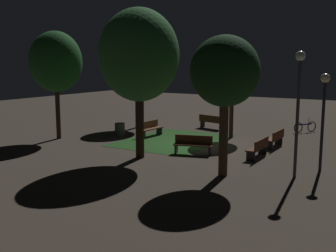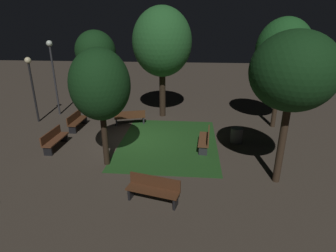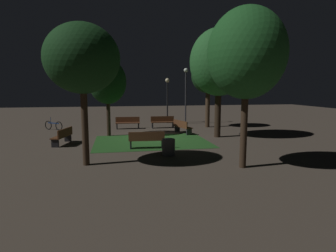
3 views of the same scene
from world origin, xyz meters
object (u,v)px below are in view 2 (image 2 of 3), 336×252
(tree_near_wall, at_px, (293,72))
(tree_tall_center, at_px, (162,43))
(bench_front_right, at_px, (54,139))
(bench_corner, at_px, (130,117))
(bench_back_row, at_px, (206,139))
(lamp_post_plaza_west, at_px, (31,78))
(bench_front_left, at_px, (77,120))
(bench_near_trees, at_px, (153,189))
(tree_left_canopy, at_px, (100,85))
(lamp_post_plaza_east, at_px, (53,66))
(tree_back_left, at_px, (96,52))
(trash_bin, at_px, (236,135))
(tree_lawn_side, at_px, (283,51))

(tree_near_wall, bearing_deg, tree_tall_center, -145.15)
(bench_front_right, distance_m, bench_corner, 4.54)
(bench_front_right, xyz_separation_m, tree_near_wall, (2.05, 9.79, 3.66))
(bench_back_row, relative_size, lamp_post_plaza_west, 0.47)
(bench_front_left, xyz_separation_m, bench_near_trees, (6.36, 5.32, 0.00))
(tree_left_canopy, distance_m, lamp_post_plaza_east, 8.18)
(tree_back_left, bearing_deg, lamp_post_plaza_east, -64.42)
(bench_back_row, distance_m, tree_left_canopy, 5.53)
(lamp_post_plaza_east, distance_m, lamp_post_plaza_west, 1.68)
(tree_left_canopy, bearing_deg, tree_tall_center, 165.96)
(bench_back_row, distance_m, tree_near_wall, 5.22)
(tree_left_canopy, bearing_deg, lamp_post_plaza_west, -130.00)
(tree_near_wall, distance_m, tree_tall_center, 9.04)
(tree_near_wall, bearing_deg, trash_bin, -164.27)
(tree_near_wall, relative_size, tree_lawn_side, 0.92)
(lamp_post_plaza_west, bearing_deg, tree_tall_center, 103.66)
(bench_back_row, bearing_deg, bench_front_left, -105.55)
(tree_left_canopy, height_order, trash_bin, tree_left_canopy)
(bench_near_trees, distance_m, tree_lawn_side, 10.40)
(bench_corner, relative_size, bench_back_row, 1.02)
(bench_front_left, distance_m, lamp_post_plaza_east, 4.20)
(bench_front_right, height_order, trash_bin, bench_front_right)
(bench_front_left, distance_m, tree_near_wall, 11.46)
(bench_front_left, relative_size, bench_corner, 0.97)
(bench_front_right, height_order, bench_near_trees, same)
(tree_near_wall, distance_m, lamp_post_plaza_west, 13.89)
(bench_front_left, xyz_separation_m, tree_tall_center, (-2.70, 4.64, 4.09))
(bench_corner, height_order, bench_near_trees, same)
(tree_left_canopy, height_order, tree_lawn_side, tree_lawn_side)
(bench_front_right, relative_size, bench_back_row, 0.99)
(tree_lawn_side, relative_size, lamp_post_plaza_west, 1.55)
(tree_left_canopy, bearing_deg, trash_bin, 115.58)
(bench_front_left, height_order, lamp_post_plaza_west, lamp_post_plaza_west)
(tree_tall_center, bearing_deg, lamp_post_plaza_east, -87.11)
(tree_tall_center, bearing_deg, bench_back_row, 28.70)
(bench_corner, bearing_deg, tree_lawn_side, 92.97)
(bench_back_row, relative_size, tree_near_wall, 0.33)
(bench_front_left, bearing_deg, tree_lawn_side, 96.49)
(bench_near_trees, relative_size, tree_back_left, 0.35)
(bench_corner, xyz_separation_m, trash_bin, (2.03, 5.91, -0.10))
(tree_back_left, bearing_deg, bench_near_trees, 27.29)
(bench_back_row, height_order, lamp_post_plaza_east, lamp_post_plaza_east)
(bench_front_left, relative_size, lamp_post_plaza_west, 0.47)
(trash_bin, bearing_deg, bench_front_right, -80.49)
(tree_back_left, bearing_deg, bench_back_row, 51.69)
(bench_corner, distance_m, lamp_post_plaza_east, 5.95)
(tree_near_wall, distance_m, lamp_post_plaza_east, 13.95)
(bench_corner, height_order, lamp_post_plaza_west, lamp_post_plaza_west)
(bench_corner, distance_m, bench_back_row, 5.18)
(bench_back_row, height_order, tree_tall_center, tree_tall_center)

